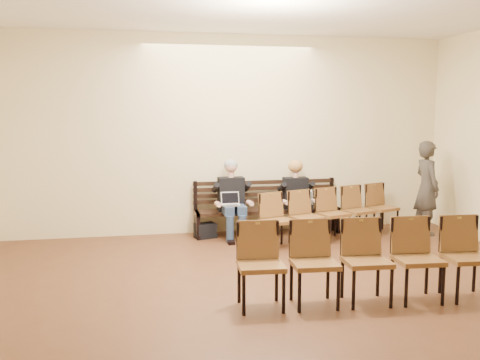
% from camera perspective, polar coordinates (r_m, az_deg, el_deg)
% --- Properties ---
extents(ground, '(10.00, 10.00, 0.00)m').
position_cam_1_polar(ground, '(5.16, 9.18, -17.65)').
color(ground, '#54301D').
rests_on(ground, ground).
extents(room_walls, '(8.02, 10.01, 3.51)m').
position_cam_1_polar(room_walls, '(5.43, 6.80, 11.17)').
color(room_walls, beige).
rests_on(room_walls, ground).
extents(bench, '(2.60, 0.90, 0.45)m').
position_cam_1_polar(bench, '(9.51, 2.98, -4.43)').
color(bench, black).
rests_on(bench, ground).
extents(seated_man, '(0.55, 0.76, 1.32)m').
position_cam_1_polar(seated_man, '(9.17, -0.85, -2.08)').
color(seated_man, black).
rests_on(seated_man, ground).
extents(seated_woman, '(0.52, 0.72, 1.21)m').
position_cam_1_polar(seated_woman, '(9.46, 6.09, -2.17)').
color(seated_woman, black).
rests_on(seated_woman, ground).
extents(laptop, '(0.32, 0.26, 0.23)m').
position_cam_1_polar(laptop, '(8.98, -0.92, -2.92)').
color(laptop, '#BCBCC0').
rests_on(laptop, bench).
extents(water_bottle, '(0.08, 0.08, 0.25)m').
position_cam_1_polar(water_bottle, '(9.24, 7.56, -2.62)').
color(water_bottle, silver).
rests_on(water_bottle, bench).
extents(bag, '(0.40, 0.33, 0.25)m').
position_cam_1_polar(bag, '(9.24, -3.72, -5.41)').
color(bag, black).
rests_on(bag, ground).
extents(passerby, '(0.46, 0.70, 1.90)m').
position_cam_1_polar(passerby, '(9.95, 19.34, -0.08)').
color(passerby, '#35312B').
rests_on(passerby, ground).
extents(chair_row_front, '(2.72, 1.31, 0.88)m').
position_cam_1_polar(chair_row_front, '(9.15, 9.91, -3.62)').
color(chair_row_front, brown).
rests_on(chair_row_front, ground).
extents(chair_row_back, '(2.96, 0.71, 0.95)m').
position_cam_1_polar(chair_row_back, '(6.27, 13.38, -8.51)').
color(chair_row_back, brown).
rests_on(chair_row_back, ground).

